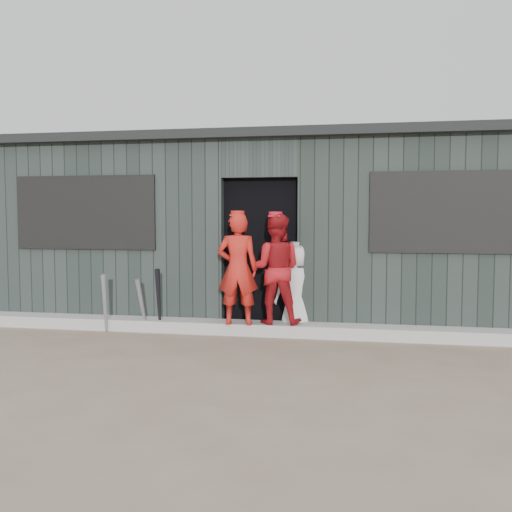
% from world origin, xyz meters
% --- Properties ---
extents(ground, '(80.00, 80.00, 0.00)m').
position_xyz_m(ground, '(0.00, 0.00, 0.00)').
color(ground, '#6E5C4C').
rests_on(ground, ground).
extents(curb, '(8.00, 0.36, 0.15)m').
position_xyz_m(curb, '(0.00, 1.82, 0.07)').
color(curb, '#9C9B97').
rests_on(curb, ground).
extents(bat_left, '(0.12, 0.22, 0.77)m').
position_xyz_m(bat_left, '(-1.93, 1.55, 0.39)').
color(bat_left, '#94939B').
rests_on(bat_left, ground).
extents(bat_mid, '(0.13, 0.26, 0.71)m').
position_xyz_m(bat_mid, '(-1.47, 1.65, 0.36)').
color(bat_mid, gray).
rests_on(bat_mid, ground).
extents(bat_right, '(0.12, 0.27, 0.83)m').
position_xyz_m(bat_right, '(-1.26, 1.70, 0.42)').
color(bat_right, black).
rests_on(bat_right, ground).
extents(player_red_left, '(0.54, 0.38, 1.39)m').
position_xyz_m(player_red_left, '(-0.20, 1.66, 0.85)').
color(player_red_left, red).
rests_on(player_red_left, curb).
extents(player_red_right, '(0.69, 0.55, 1.38)m').
position_xyz_m(player_red_right, '(0.25, 1.82, 0.84)').
color(player_red_right, maroon).
rests_on(player_red_right, curb).
extents(player_grey_back, '(0.66, 0.56, 1.15)m').
position_xyz_m(player_grey_back, '(0.48, 2.07, 0.57)').
color(player_grey_back, silver).
rests_on(player_grey_back, ground).
extents(dugout, '(8.30, 3.30, 2.62)m').
position_xyz_m(dugout, '(-0.00, 3.50, 1.29)').
color(dugout, black).
rests_on(dugout, ground).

